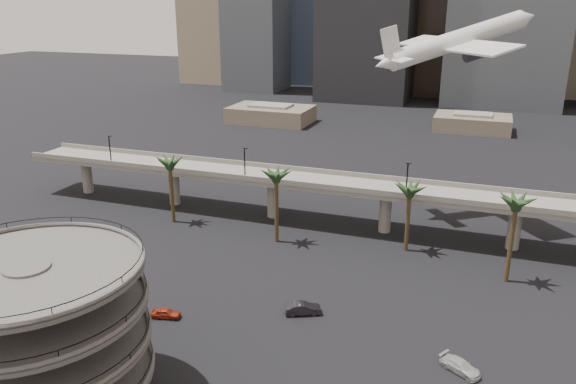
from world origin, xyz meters
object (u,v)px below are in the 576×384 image
(car_c, at_px, (460,366))
(airborne_jet, at_px, (457,41))
(car_a, at_px, (166,313))
(parking_ramp, at_px, (36,325))
(car_b, at_px, (303,308))
(overpass, at_px, (328,187))

(car_c, bearing_deg, airborne_jet, 38.29)
(car_a, xyz_separation_m, car_c, (37.82, 1.41, 0.03))
(parking_ramp, relative_size, car_b, 4.48)
(airborne_jet, distance_m, car_b, 61.13)
(overpass, xyz_separation_m, car_c, (26.94, -38.23, -6.63))
(car_a, height_order, car_b, car_b)
(car_a, distance_m, car_c, 37.84)
(overpass, height_order, car_b, overpass)
(parking_ramp, xyz_separation_m, car_c, (39.94, 20.76, -9.13))
(parking_ramp, xyz_separation_m, car_b, (19.07, 26.52, -9.02))
(airborne_jet, bearing_deg, car_b, -144.41)
(parking_ramp, bearing_deg, car_b, 54.28)
(parking_ramp, height_order, airborne_jet, airborne_jet)
(airborne_jet, relative_size, car_c, 6.04)
(car_c, bearing_deg, overpass, 66.05)
(parking_ramp, bearing_deg, car_c, 27.47)
(car_b, bearing_deg, overpass, -14.54)
(parking_ramp, height_order, car_b, parking_ramp)
(parking_ramp, xyz_separation_m, airborne_jet, (32.68, 76.62, 23.26))
(airborne_jet, bearing_deg, car_a, -157.29)
(airborne_jet, relative_size, car_a, 7.44)
(parking_ramp, distance_m, car_b, 33.89)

